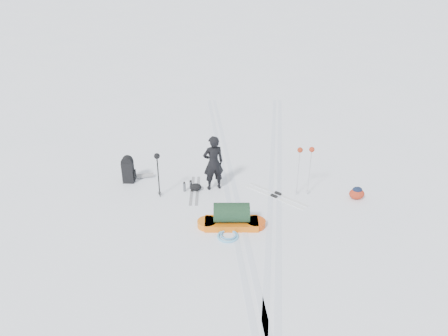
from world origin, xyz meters
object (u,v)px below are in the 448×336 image
(skier, at_px, (213,163))
(pulk_sled, at_px, (232,218))
(expedition_rucksack, at_px, (130,170))
(ski_poles_black, at_px, (157,161))

(skier, xyz_separation_m, pulk_sled, (0.45, -1.95, -0.57))
(expedition_rucksack, xyz_separation_m, ski_poles_black, (0.95, -0.88, 0.71))
(pulk_sled, xyz_separation_m, ski_poles_black, (-1.97, 1.54, 0.84))
(pulk_sled, height_order, expedition_rucksack, expedition_rucksack)
(skier, height_order, ski_poles_black, skier)
(expedition_rucksack, height_order, ski_poles_black, ski_poles_black)
(ski_poles_black, bearing_deg, pulk_sled, -20.79)
(pulk_sled, distance_m, expedition_rucksack, 3.79)
(skier, bearing_deg, pulk_sled, 86.53)
(skier, xyz_separation_m, ski_poles_black, (-1.52, -0.42, 0.27))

